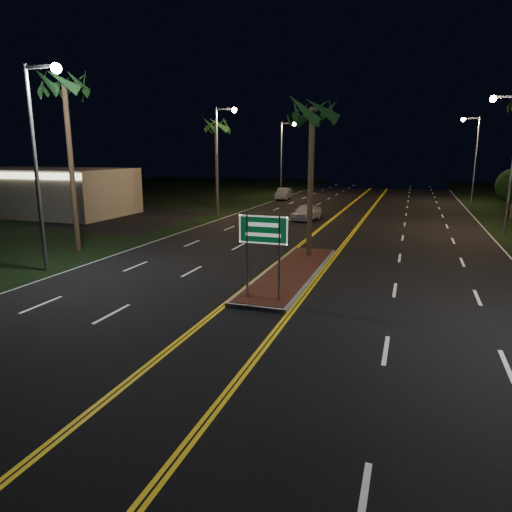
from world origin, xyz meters
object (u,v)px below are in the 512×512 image
at_px(palm_left_far, 216,126).
at_px(streetlight_right_mid, 508,148).
at_px(car_near, 306,211).
at_px(highway_sign, 263,238).
at_px(streetlight_right_far, 473,150).
at_px(palm_median, 312,112).
at_px(palm_left_near, 64,86).
at_px(median_island, 292,272).
at_px(commercial_building, 44,191).
at_px(streetlight_left_far, 284,150).
at_px(streetlight_left_mid, 221,149).
at_px(streetlight_left_near, 41,145).
at_px(car_far, 284,193).

bearing_deg(palm_left_far, streetlight_right_mid, -14.37).
bearing_deg(palm_left_far, car_near, -23.04).
relative_size(highway_sign, streetlight_right_far, 0.36).
relative_size(palm_median, car_near, 1.83).
height_order(streetlight_right_mid, palm_left_near, palm_left_near).
bearing_deg(streetlight_right_far, median_island, -106.87).
distance_m(commercial_building, palm_left_near, 19.25).
xyz_separation_m(highway_sign, streetlight_left_far, (-10.61, 41.20, 3.25)).
relative_size(median_island, streetlight_left_mid, 1.14).
height_order(commercial_building, palm_median, palm_median).
xyz_separation_m(highway_sign, streetlight_left_near, (-10.61, 1.20, 3.25)).
relative_size(streetlight_left_mid, car_near, 1.98).
bearing_deg(commercial_building, median_island, -26.55).
bearing_deg(highway_sign, palm_left_far, 116.92).
distance_m(median_island, palm_median, 8.00).
bearing_deg(palm_median, streetlight_left_mid, 128.17).
xyz_separation_m(commercial_building, streetlight_right_far, (36.61, 22.01, 3.65)).
height_order(streetlight_left_far, streetlight_right_mid, same).
height_order(highway_sign, car_near, highway_sign).
distance_m(streetlight_left_near, streetlight_right_mid, 27.83).
relative_size(palm_median, palm_left_far, 0.94).
relative_size(streetlight_left_near, streetlight_right_far, 1.00).
relative_size(median_island, streetlight_left_near, 1.14).
distance_m(median_island, streetlight_right_far, 37.00).
distance_m(commercial_building, streetlight_left_mid, 16.31).
distance_m(median_island, car_far, 33.77).
bearing_deg(palm_left_far, streetlight_left_far, 82.22).
bearing_deg(car_near, commercial_building, -161.15).
height_order(streetlight_left_mid, streetlight_left_far, same).
xyz_separation_m(highway_sign, streetlight_right_mid, (10.61, 19.20, 3.25)).
bearing_deg(highway_sign, streetlight_left_far, 104.44).
height_order(streetlight_left_near, streetlight_right_mid, same).
bearing_deg(streetlight_left_mid, highway_sign, -63.41).
distance_m(palm_left_near, palm_left_far, 20.02).
bearing_deg(streetlight_left_far, palm_left_far, -97.78).
bearing_deg(streetlight_left_near, streetlight_left_far, 90.00).
bearing_deg(car_far, median_island, -78.64).
height_order(median_island, streetlight_left_near, streetlight_left_near).
xyz_separation_m(palm_median, palm_left_near, (-12.50, -2.50, 1.40)).
bearing_deg(palm_left_far, car_far, 73.29).
bearing_deg(palm_median, streetlight_right_mid, 47.30).
height_order(streetlight_right_far, palm_left_far, streetlight_right_far).
bearing_deg(streetlight_left_far, streetlight_right_mid, -46.03).
xyz_separation_m(median_island, highway_sign, (0.00, -4.20, 2.32)).
relative_size(streetlight_left_near, palm_left_far, 1.02).
height_order(streetlight_left_far, streetlight_right_far, same).
bearing_deg(streetlight_right_far, palm_left_far, -149.12).
xyz_separation_m(streetlight_right_mid, palm_left_far, (-23.41, 6.00, 2.09)).
height_order(median_island, car_far, car_far).
xyz_separation_m(streetlight_left_near, streetlight_left_mid, (0.00, 20.00, 0.00)).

